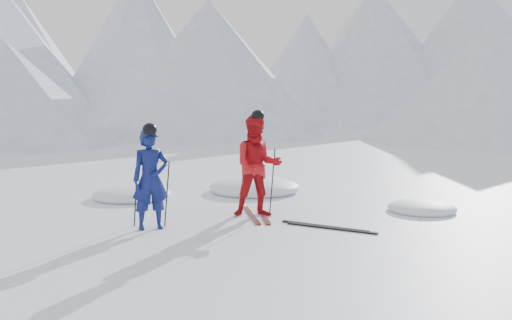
{
  "coord_description": "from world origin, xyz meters",
  "views": [
    {
      "loc": [
        -1.72,
        -10.36,
        2.26
      ],
      "look_at": [
        -1.47,
        0.5,
        1.1
      ],
      "focal_mm": 38.0,
      "sensor_mm": 36.0,
      "label": 1
    }
  ],
  "objects": [
    {
      "name": "ski_worn_right",
      "position": [
        -1.32,
        0.27,
        0.01
      ],
      "size": [
        0.21,
        1.7,
        0.03
      ],
      "primitive_type": "cube",
      "rotation": [
        0.0,
        0.0,
        0.07
      ],
      "color": "black",
      "rests_on": "ground"
    },
    {
      "name": "pole_red_right",
      "position": [
        -1.14,
        0.42,
        0.67
      ],
      "size": [
        0.13,
        0.09,
        1.33
      ],
      "primitive_type": "cylinder",
      "rotation": [
        -0.05,
        0.08,
        0.0
      ],
      "color": "black",
      "rests_on": "ground"
    },
    {
      "name": "skier_blue",
      "position": [
        -3.38,
        -0.78,
        0.9
      ],
      "size": [
        0.76,
        0.63,
        1.79
      ],
      "primitive_type": "imported",
      "rotation": [
        0.0,
        0.0,
        0.36
      ],
      "color": "#0E1754",
      "rests_on": "ground"
    },
    {
      "name": "pole_blue_left",
      "position": [
        -3.68,
        -0.63,
        0.6
      ],
      "size": [
        0.12,
        0.08,
        1.19
      ],
      "primitive_type": "cylinder",
      "rotation": [
        0.05,
        0.08,
        0.0
      ],
      "color": "black",
      "rests_on": "ground"
    },
    {
      "name": "pole_red_left",
      "position": [
        -1.74,
        0.52,
        0.67
      ],
      "size": [
        0.13,
        0.1,
        1.33
      ],
      "primitive_type": "cylinder",
      "rotation": [
        0.06,
        0.08,
        0.0
      ],
      "color": "black",
      "rests_on": "ground"
    },
    {
      "name": "ski_loose_a",
      "position": [
        -0.25,
        -0.73,
        0.01
      ],
      "size": [
        1.49,
        0.98,
        0.03
      ],
      "primitive_type": "cube",
      "rotation": [
        0.0,
        0.0,
        1.01
      ],
      "color": "black",
      "rests_on": "ground"
    },
    {
      "name": "ground",
      "position": [
        0.0,
        0.0,
        0.0
      ],
      "size": [
        160.0,
        160.0,
        0.0
      ],
      "primitive_type": "plane",
      "color": "white",
      "rests_on": "ground"
    },
    {
      "name": "mountain_range",
      "position": [
        5.71,
        35.31,
        6.72
      ],
      "size": [
        106.15,
        62.94,
        15.53
      ],
      "color": "#B2BCD1",
      "rests_on": "ground"
    },
    {
      "name": "ski_worn_left",
      "position": [
        -1.56,
        0.27,
        0.01
      ],
      "size": [
        0.33,
        1.7,
        0.03
      ],
      "primitive_type": "cube",
      "rotation": [
        0.0,
        0.0,
        0.14
      ],
      "color": "black",
      "rests_on": "ground"
    },
    {
      "name": "pole_blue_right",
      "position": [
        -3.13,
        -0.53,
        0.6
      ],
      "size": [
        0.12,
        0.07,
        1.19
      ],
      "primitive_type": "cylinder",
      "rotation": [
        -0.04,
        0.08,
        0.0
      ],
      "color": "black",
      "rests_on": "ground"
    },
    {
      "name": "ski_loose_b",
      "position": [
        -0.15,
        -0.88,
        0.01
      ],
      "size": [
        1.52,
        0.93,
        0.03
      ],
      "primitive_type": "cube",
      "rotation": [
        0.0,
        0.0,
        1.05
      ],
      "color": "black",
      "rests_on": "ground"
    },
    {
      "name": "snow_lumps",
      "position": [
        -1.86,
        2.63,
        0.0
      ],
      "size": [
        7.98,
        4.41,
        0.51
      ],
      "color": "white",
      "rests_on": "ground"
    },
    {
      "name": "skier_red",
      "position": [
        -1.44,
        0.27,
        1.0
      ],
      "size": [
        1.05,
        0.86,
        2.0
      ],
      "primitive_type": "imported",
      "rotation": [
        0.0,
        0.0,
        0.11
      ],
      "color": "#B90E14",
      "rests_on": "ground"
    }
  ]
}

